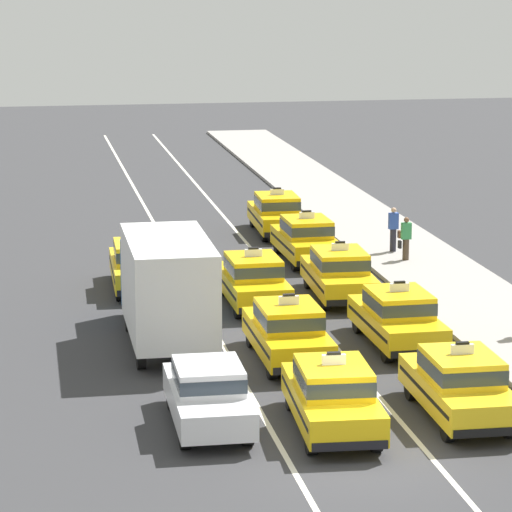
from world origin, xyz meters
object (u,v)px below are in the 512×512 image
at_px(sedan_left_nearest, 208,393).
at_px(taxi_center_second, 288,331).
at_px(taxi_center_nearest, 333,395).
at_px(taxi_right_nearest, 460,384).
at_px(taxi_right_fifth, 277,213).
at_px(taxi_right_third, 339,273).
at_px(taxi_right_fourth, 306,238).
at_px(taxi_center_third, 253,279).
at_px(taxi_right_second, 398,317).
at_px(pedestrian_by_storefront, 406,239).
at_px(pedestrian_near_crosswalk, 394,229).
at_px(taxi_left_third, 139,264).
at_px(box_truck_left_second, 166,284).

distance_m(sedan_left_nearest, taxi_center_second, 5.76).
relative_size(sedan_left_nearest, taxi_center_nearest, 0.93).
relative_size(taxi_right_nearest, taxi_right_fifth, 0.99).
bearing_deg(taxi_right_third, taxi_right_fourth, 88.53).
relative_size(taxi_center_second, taxi_center_third, 1.00).
bearing_deg(taxi_right_second, pedestrian_by_storefront, 72.21).
xyz_separation_m(pedestrian_near_crosswalk, pedestrian_by_storefront, (0.02, -1.55, -0.05)).
height_order(taxi_center_third, taxi_right_fourth, same).
distance_m(taxi_right_nearest, pedestrian_near_crosswalk, 18.79).
bearing_deg(pedestrian_by_storefront, taxi_left_third, -167.47).
relative_size(taxi_center_second, taxi_right_fifth, 0.99).
height_order(box_truck_left_second, taxi_right_second, box_truck_left_second).
bearing_deg(box_truck_left_second, sedan_left_nearest, -88.65).
bearing_deg(taxi_center_third, taxi_center_second, -91.29).
height_order(taxi_right_second, pedestrian_by_storefront, taxi_right_second).
bearing_deg(taxi_left_third, taxi_center_second, -70.34).
distance_m(taxi_left_third, taxi_right_fourth, 7.33).
height_order(taxi_right_fourth, taxi_right_fifth, same).
bearing_deg(taxi_center_third, taxi_left_third, 139.82).
relative_size(taxi_right_second, pedestrian_by_storefront, 2.85).
height_order(taxi_right_fifth, pedestrian_by_storefront, taxi_right_fifth).
xyz_separation_m(taxi_left_third, pedestrian_near_crosswalk, (10.08, 3.79, 0.12)).
distance_m(taxi_right_nearest, taxi_right_second, 6.36).
bearing_deg(taxi_center_nearest, taxi_right_fifth, 82.01).
distance_m(sedan_left_nearest, pedestrian_by_storefront, 19.08).
xyz_separation_m(box_truck_left_second, pedestrian_near_crosswalk, (9.92, 10.59, -0.78)).
bearing_deg(taxi_right_second, pedestrian_near_crosswalk, 74.45).
bearing_deg(taxi_left_third, taxi_right_nearest, -66.31).
bearing_deg(taxi_right_second, box_truck_left_second, 167.23).
distance_m(sedan_left_nearest, box_truck_left_second, 7.41).
relative_size(taxi_right_fourth, pedestrian_by_storefront, 2.85).
bearing_deg(taxi_center_nearest, taxi_right_second, 61.97).
xyz_separation_m(taxi_right_second, taxi_right_fourth, (-0.17, 11.56, 0.00)).
bearing_deg(taxi_center_second, sedan_left_nearest, -120.84).
height_order(taxi_right_fifth, pedestrian_near_crosswalk, taxi_right_fifth).
xyz_separation_m(taxi_right_fifth, pedestrian_by_storefront, (3.61, -6.38, 0.07)).
height_order(taxi_right_nearest, pedestrian_near_crosswalk, taxi_right_nearest).
bearing_deg(taxi_right_second, taxi_right_fifth, 90.78).
xyz_separation_m(sedan_left_nearest, taxi_center_second, (2.95, 4.94, 0.03)).
distance_m(taxi_center_third, taxi_right_fifth, 11.92).
xyz_separation_m(taxi_center_second, pedestrian_by_storefront, (6.81, 11.45, 0.07)).
bearing_deg(taxi_center_nearest, sedan_left_nearest, 164.77).
bearing_deg(taxi_right_third, pedestrian_by_storefront, 51.93).
relative_size(taxi_left_third, taxi_right_second, 1.01).
relative_size(sedan_left_nearest, taxi_left_third, 0.94).
bearing_deg(taxi_center_second, taxi_right_fourth, 75.34).
distance_m(taxi_left_third, pedestrian_near_crosswalk, 10.77).
height_order(box_truck_left_second, pedestrian_near_crosswalk, box_truck_left_second).
bearing_deg(taxi_center_nearest, taxi_right_fourth, 79.52).
height_order(box_truck_left_second, taxi_right_third, box_truck_left_second).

